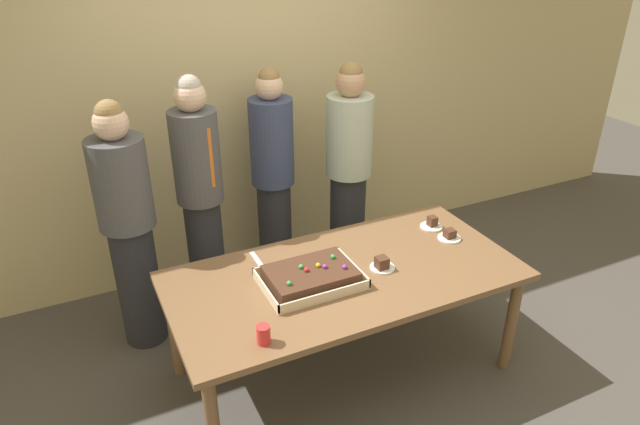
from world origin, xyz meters
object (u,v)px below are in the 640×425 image
Objects in this scene: plated_slice_far_left at (382,265)px; person_green_shirt_behind at (273,175)px; sheet_cake at (311,277)px; person_striped_tie_right at (201,199)px; plated_slice_near_left at (432,224)px; cake_server_utensil at (257,260)px; plated_slice_near_right at (449,236)px; drink_cup_nearest at (263,334)px; person_serving_front at (349,170)px; party_table at (345,283)px; person_back_corner at (129,226)px.

person_green_shirt_behind is (-0.19, 1.26, 0.12)m from plated_slice_far_left.
person_striped_tie_right reaches higher than sheet_cake.
plated_slice_near_left is 1.21m from cake_server_utensil.
drink_cup_nearest is at bearing -163.22° from plated_slice_near_right.
sheet_cake reaches higher than plated_slice_far_left.
cake_server_utensil is at bearing -17.88° from person_serving_front.
plated_slice_far_left is at bearing -32.62° from cake_server_utensil.
drink_cup_nearest reaches higher than party_table.
cake_server_utensil is at bearing 7.73° from person_back_corner.
sheet_cake is 0.33× the size of person_back_corner.
sheet_cake reaches higher than drink_cup_nearest.
sheet_cake is 0.33× the size of person_green_shirt_behind.
sheet_cake is 1.25m from person_green_shirt_behind.
cake_server_utensil is at bearing -4.90° from person_striped_tie_right.
plated_slice_near_left is 0.75× the size of cake_server_utensil.
person_serving_front is at bearing 52.48° from sheet_cake.
drink_cup_nearest is 0.06× the size of person_striped_tie_right.
plated_slice_far_left is 0.09× the size of person_green_shirt_behind.
person_striped_tie_right is (-0.61, -0.25, 0.05)m from person_green_shirt_behind.
plated_slice_far_left is 0.09× the size of person_back_corner.
plated_slice_near_left is 0.83m from person_serving_front.
drink_cup_nearest is at bearing -25.07° from person_back_corner.
person_serving_front is (0.58, 1.04, 0.23)m from party_table.
plated_slice_far_left is (0.44, -0.05, -0.02)m from sheet_cake.
drink_cup_nearest is (-1.45, -0.44, 0.03)m from plated_slice_near_right.
plated_slice_near_left is 1.00× the size of plated_slice_near_right.
plated_slice_far_left is 1.30m from person_striped_tie_right.
plated_slice_near_right is at bearing 50.32° from person_serving_front.
person_green_shirt_behind is (0.25, 1.22, 0.10)m from sheet_cake.
party_table is 0.76m from drink_cup_nearest.
person_back_corner is (-0.66, 0.52, 0.13)m from cake_server_utensil.
sheet_cake is at bearing 0.01° from person_back_corner.
party_table is 3.71× the size of sheet_cake.
plated_slice_far_left is (-0.57, -0.30, 0.01)m from plated_slice_near_left.
cake_server_utensil is at bearing 147.38° from plated_slice_far_left.
drink_cup_nearest reaches higher than plated_slice_far_left.
person_serving_front is at bearing 104.76° from plated_slice_near_left.
person_striped_tie_right reaches higher than person_serving_front.
plated_slice_near_left is at bearing 52.28° from person_serving_front.
drink_cup_nearest is 0.50× the size of cake_server_utensil.
sheet_cake is at bearing 0.01° from person_striped_tie_right.
plated_slice_far_left is 0.09× the size of person_striped_tie_right.
person_striped_tie_right is at bearing 121.47° from party_table.
plated_slice_far_left is at bearing -13.89° from party_table.
sheet_cake is 5.56× the size of drink_cup_nearest.
drink_cup_nearest reaches higher than plated_slice_near_right.
sheet_cake reaches higher than party_table.
person_green_shirt_behind reaches higher than cake_server_utensil.
drink_cup_nearest is 1.32m from person_back_corner.
plated_slice_near_left is at bearing 23.20° from drink_cup_nearest.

